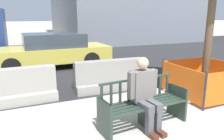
% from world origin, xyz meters
% --- Properties ---
extents(street_asphalt, '(120.00, 12.00, 0.01)m').
position_xyz_m(street_asphalt, '(0.00, 8.70, 0.00)').
color(street_asphalt, '#28282B').
rests_on(street_asphalt, ground).
extents(street_bench, '(1.73, 0.66, 0.88)m').
position_xyz_m(street_bench, '(-0.61, 0.93, 0.40)').
color(street_bench, '#28382D').
rests_on(street_bench, ground).
extents(seated_person, '(0.59, 0.75, 1.31)m').
position_xyz_m(seated_person, '(-0.63, 0.87, 0.69)').
color(seated_person, '#66605B').
rests_on(seated_person, ground).
extents(jersey_barrier_centre, '(2.03, 0.77, 0.84)m').
position_xyz_m(jersey_barrier_centre, '(-0.35, 3.14, 0.34)').
color(jersey_barrier_centre, gray).
rests_on(jersey_barrier_centre, ground).
extents(jersey_barrier_left, '(2.02, 0.73, 0.84)m').
position_xyz_m(jersey_barrier_left, '(-2.86, 3.10, 0.34)').
color(jersey_barrier_left, '#9E998E').
rests_on(jersey_barrier_left, ground).
extents(construction_fence, '(1.57, 1.57, 0.91)m').
position_xyz_m(construction_fence, '(1.71, 1.73, 0.45)').
color(construction_fence, '#2D2D33').
rests_on(construction_fence, ground).
extents(car_taxi_near, '(4.75, 2.04, 1.36)m').
position_xyz_m(car_taxi_near, '(-1.44, 6.69, 0.68)').
color(car_taxi_near, '#DBC64C').
rests_on(car_taxi_near, ground).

